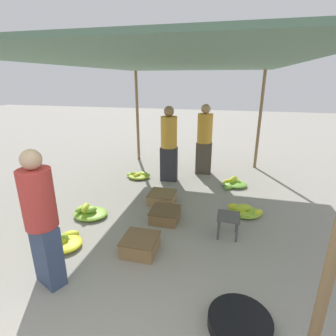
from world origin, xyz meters
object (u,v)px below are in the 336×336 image
banana_pile_left_2 (63,242)px  shopper_walking_mid (204,139)px  vendor_foreground (41,219)px  banana_pile_right_0 (233,183)px  basin_black (240,323)px  banana_pile_right_1 (244,211)px  stool (228,219)px  shopper_walking_far (169,143)px  crate_near (165,215)px  banana_pile_left_0 (139,175)px  crate_far (162,197)px  crate_mid (140,245)px  banana_pile_left_1 (89,212)px

banana_pile_left_2 → shopper_walking_mid: size_ratio=0.35×
vendor_foreground → banana_pile_right_0: size_ratio=2.46×
banana_pile_right_0 → basin_black: bearing=-88.7°
shopper_walking_mid → banana_pile_right_1: bearing=-64.6°
stool → shopper_walking_far: 2.63m
banana_pile_left_2 → crate_near: bearing=39.8°
banana_pile_left_0 → shopper_walking_far: size_ratio=0.37×
banana_pile_left_0 → banana_pile_right_1: (2.48, -1.33, 0.01)m
banana_pile_right_1 → crate_far: banana_pile_right_1 is taller
banana_pile_left_0 → crate_mid: bearing=-69.8°
banana_pile_left_0 → crate_near: 2.18m
basin_black → banana_pile_left_0: bearing=122.8°
stool → banana_pile_left_0: (-2.21, 2.07, -0.23)m
shopper_walking_far → banana_pile_left_2: bearing=-106.8°
banana_pile_right_0 → crate_mid: bearing=-114.1°
banana_pile_left_0 → banana_pile_right_0: 2.29m
stool → crate_near: size_ratio=0.74×
banana_pile_left_2 → banana_pile_right_0: bearing=50.7°
shopper_walking_mid → basin_black: bearing=-78.9°
banana_pile_right_0 → crate_mid: (-1.26, -2.83, 0.05)m
stool → banana_pile_right_1: (0.28, 0.75, -0.22)m
banana_pile_left_2 → banana_pile_right_0: banana_pile_right_0 is taller
banana_pile_right_1 → shopper_walking_far: 2.35m
stool → crate_far: stool is taller
basin_black → shopper_walking_far: 4.14m
crate_far → shopper_walking_far: (-0.15, 1.20, 0.82)m
shopper_walking_far → basin_black: bearing=-66.5°
banana_pile_left_2 → banana_pile_right_0: 3.83m
crate_mid → banana_pile_left_1: bearing=148.5°
shopper_walking_mid → crate_near: bearing=-98.0°
basin_black → banana_pile_right_0: 3.73m
crate_far → banana_pile_left_2: bearing=-120.8°
crate_far → shopper_walking_mid: shopper_walking_mid is taller
vendor_foreground → stool: bearing=36.6°
banana_pile_right_1 → crate_near: banana_pile_right_1 is taller
crate_mid → stool: bearing=31.0°
stool → banana_pile_left_1: (-2.41, 0.04, -0.20)m
crate_near → crate_mid: crate_mid is taller
crate_near → shopper_walking_mid: bearing=82.0°
stool → crate_near: bearing=168.3°
banana_pile_right_1 → banana_pile_right_0: bearing=98.1°
crate_mid → banana_pile_left_0: bearing=110.2°
banana_pile_right_0 → shopper_walking_far: (-1.53, -0.02, 0.85)m
banana_pile_right_0 → crate_mid: crate_mid is taller
basin_black → crate_mid: crate_mid is taller
vendor_foreground → crate_far: 2.64m
banana_pile_left_1 → crate_mid: banana_pile_left_1 is taller
vendor_foreground → crate_far: (0.74, 2.41, -0.76)m
vendor_foreground → stool: (2.04, 1.51, -0.57)m
vendor_foreground → banana_pile_right_1: vendor_foreground is taller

